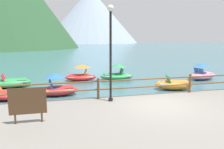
% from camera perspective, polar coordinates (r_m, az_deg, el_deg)
% --- Properties ---
extents(ground_plane, '(200.00, 200.00, 0.00)m').
position_cam_1_polar(ground_plane, '(48.37, -9.17, 5.67)').
color(ground_plane, '#3D6B75').
extents(promenade_dock, '(28.00, 8.00, 0.40)m').
position_cam_1_polar(promenade_dock, '(7.79, 19.99, -13.47)').
color(promenade_dock, gray).
rests_on(promenade_dock, ground).
extents(dock_railing, '(23.92, 0.12, 0.95)m').
position_cam_1_polar(dock_railing, '(10.72, 9.01, -2.36)').
color(dock_railing, brown).
rests_on(dock_railing, promenade_dock).
extents(lamp_post, '(0.28, 0.28, 4.12)m').
position_cam_1_polar(lamp_post, '(9.39, -0.37, 7.80)').
color(lamp_post, black).
rests_on(lamp_post, promenade_dock).
extents(sign_board, '(1.18, 0.07, 1.19)m').
position_cam_1_polar(sign_board, '(7.64, -21.14, -6.60)').
color(sign_board, silver).
rests_on(sign_board, promenade_dock).
extents(pedal_boat_0, '(2.42, 1.59, 1.27)m').
position_cam_1_polar(pedal_boat_0, '(18.15, 22.39, 0.14)').
color(pedal_boat_0, pink).
rests_on(pedal_boat_0, ground).
extents(pedal_boat_1, '(2.35, 1.68, 0.82)m').
position_cam_1_polar(pedal_boat_1, '(12.67, -26.60, -4.79)').
color(pedal_boat_1, red).
rests_on(pedal_boat_1, ground).
extents(pedal_boat_2, '(2.65, 1.55, 1.20)m').
position_cam_1_polar(pedal_boat_2, '(16.83, 1.26, 0.03)').
color(pedal_boat_2, green).
rests_on(pedal_boat_2, ground).
extents(pedal_boat_3, '(2.41, 1.49, 1.22)m').
position_cam_1_polar(pedal_boat_3, '(16.50, -8.14, -0.21)').
color(pedal_boat_3, red).
rests_on(pedal_boat_3, ground).
extents(pedal_boat_4, '(2.21, 1.15, 1.25)m').
position_cam_1_polar(pedal_boat_4, '(12.53, -14.03, -3.47)').
color(pedal_boat_4, red).
rests_on(pedal_boat_4, ground).
extents(pedal_boat_5, '(2.49, 1.68, 0.91)m').
position_cam_1_polar(pedal_boat_5, '(14.07, 15.82, -2.53)').
color(pedal_boat_5, orange).
rests_on(pedal_boat_5, ground).
extents(pedal_boat_6, '(2.71, 1.59, 0.90)m').
position_cam_1_polar(pedal_boat_6, '(15.56, -24.94, -1.96)').
color(pedal_boat_6, green).
rests_on(pedal_boat_6, ground).
extents(distant_peak, '(57.47, 57.47, 32.44)m').
position_cam_1_polar(distant_peak, '(138.96, -5.61, 14.89)').
color(distant_peak, '#93A3B7').
rests_on(distant_peak, ground).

